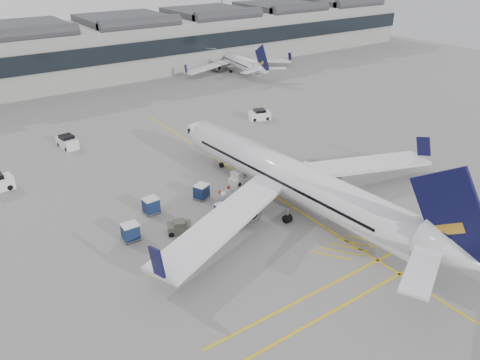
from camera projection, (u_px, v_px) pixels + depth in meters
ground at (229, 245)px, 45.90m from camera, size 220.00×220.00×0.00m
terminal at (35, 55)px, 95.82m from camera, size 200.00×20.45×12.40m
light_masts at (3, 6)px, 101.51m from camera, size 113.00×0.60×25.45m
apron_markings at (251, 181)px, 58.33m from camera, size 0.25×60.00×0.01m
airliner_main at (294, 180)px, 51.12m from camera, size 39.58×43.36×11.52m
airliner_far at (235, 60)px, 108.54m from camera, size 27.33×30.02×8.00m
belt_loader at (242, 176)px, 58.22m from camera, size 4.89×2.35×1.94m
baggage_cart_a at (224, 211)px, 49.82m from camera, size 1.77×1.47×1.83m
baggage_cart_b at (151, 205)px, 50.99m from camera, size 1.80×1.52×1.81m
baggage_cart_c at (201, 191)px, 53.93m from camera, size 2.11×1.96×1.77m
baggage_cart_d at (130, 232)px, 46.31m from camera, size 1.75×1.45×1.80m
ramp_agent_a at (220, 197)px, 52.95m from camera, size 0.71×0.73×1.69m
ramp_agent_b at (228, 192)px, 54.13m from camera, size 0.96×0.91×1.56m
pushback_tug at (180, 227)px, 47.67m from camera, size 2.82×2.30×1.37m
safety_cone_nose at (212, 140)px, 69.93m from camera, size 0.32×0.32×0.44m
safety_cone_engine at (288, 182)px, 57.61m from camera, size 0.35×0.35×0.48m
service_van_mid at (67, 142)px, 67.63m from camera, size 2.39×3.91×1.88m
service_van_right at (260, 115)px, 78.52m from camera, size 3.83×2.68×1.79m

